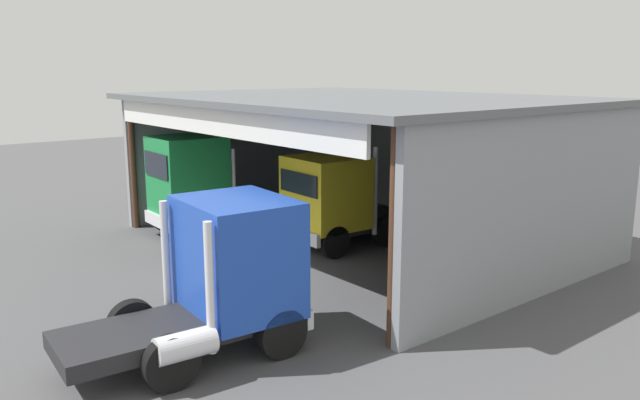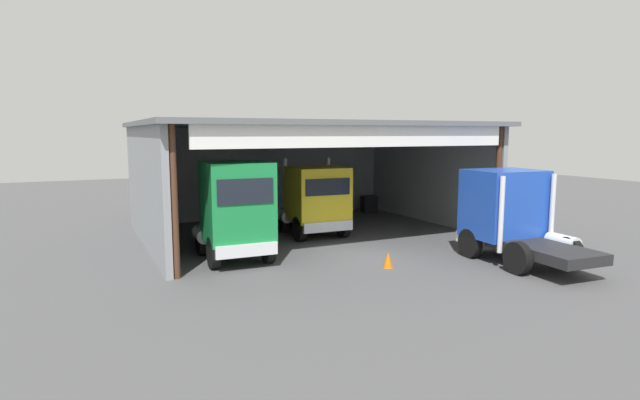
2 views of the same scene
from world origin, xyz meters
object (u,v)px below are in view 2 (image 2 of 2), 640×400
object	(u,v)px
oil_drum	(310,208)
traffic_cone	(388,260)
truck_green_right_bay	(235,210)
truck_blue_center_right_bay	(511,214)
truck_yellow_center_bay	(314,200)
tool_cart	(369,204)

from	to	relation	value
oil_drum	traffic_cone	bearing A→B (deg)	-101.22
truck_green_right_bay	traffic_cone	bearing A→B (deg)	147.04
oil_drum	traffic_cone	distance (m)	11.71
truck_blue_center_right_bay	traffic_cone	bearing A→B (deg)	172.17
truck_green_right_bay	truck_yellow_center_bay	distance (m)	5.44
truck_blue_center_right_bay	oil_drum	xyz separation A→B (m)	(-2.47, 12.53, -1.32)
truck_green_right_bay	truck_yellow_center_bay	bearing A→B (deg)	-145.74
tool_cart	truck_green_right_bay	bearing A→B (deg)	-143.46
truck_green_right_bay	truck_blue_center_right_bay	bearing A→B (deg)	157.62
tool_cart	traffic_cone	xyz separation A→B (m)	(-6.03, -11.13, -0.22)
traffic_cone	oil_drum	bearing A→B (deg)	78.78
truck_green_right_bay	traffic_cone	xyz separation A→B (m)	(4.60, -3.25, -1.67)
truck_yellow_center_bay	truck_blue_center_right_bay	size ratio (longest dim) A/B	0.92
truck_blue_center_right_bay	tool_cart	distance (m)	12.30
tool_cart	traffic_cone	world-z (taller)	tool_cart
oil_drum	truck_blue_center_right_bay	bearing A→B (deg)	-78.87
truck_yellow_center_bay	traffic_cone	distance (m)	6.29
oil_drum	traffic_cone	xyz separation A→B (m)	(-2.28, -11.49, -0.15)
truck_green_right_bay	traffic_cone	world-z (taller)	truck_green_right_bay
truck_green_right_bay	oil_drum	size ratio (longest dim) A/B	5.54
truck_blue_center_right_bay	traffic_cone	distance (m)	5.07
tool_cart	oil_drum	bearing A→B (deg)	174.56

